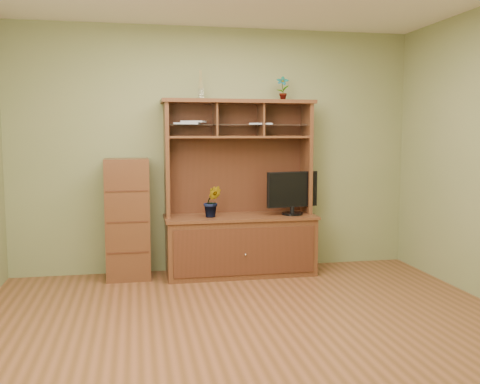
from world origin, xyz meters
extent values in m
cube|color=brown|center=(0.00, 0.00, -0.01)|extent=(4.50, 4.00, 0.02)
cube|color=olive|center=(0.00, 2.01, 1.35)|extent=(4.50, 0.02, 2.70)
cube|color=olive|center=(0.00, -2.01, 1.35)|extent=(4.50, 0.02, 2.70)
cube|color=#4A2715|center=(0.22, 1.71, 0.31)|extent=(1.60, 0.55, 0.62)
cube|color=#391E0F|center=(0.22, 1.42, 0.31)|extent=(1.50, 0.01, 0.50)
sphere|color=silver|center=(0.22, 1.41, 0.28)|extent=(0.02, 0.02, 0.02)
cube|color=#4A2715|center=(0.22, 1.71, 0.64)|extent=(1.64, 0.59, 0.03)
cube|color=#4A2715|center=(-0.56, 1.80, 1.27)|extent=(0.04, 0.35, 1.25)
cube|color=#4A2715|center=(1.00, 1.80, 1.27)|extent=(0.04, 0.35, 1.25)
cube|color=#391E0F|center=(0.22, 1.97, 1.27)|extent=(1.52, 0.02, 1.25)
cube|color=#4A2715|center=(0.22, 1.80, 1.88)|extent=(1.66, 0.40, 0.04)
cube|color=#4A2715|center=(0.22, 1.80, 1.50)|extent=(1.52, 0.32, 0.02)
cube|color=#4A2715|center=(-0.04, 1.80, 1.69)|extent=(0.02, 0.31, 0.35)
cube|color=#4A2715|center=(0.47, 1.80, 1.69)|extent=(0.02, 0.31, 0.35)
cube|color=silver|center=(0.22, 1.79, 1.63)|extent=(1.50, 0.27, 0.01)
cylinder|color=black|center=(0.79, 1.65, 0.66)|extent=(0.23, 0.23, 0.02)
cylinder|color=black|center=(0.79, 1.65, 0.71)|extent=(0.05, 0.05, 0.07)
cube|color=black|center=(0.79, 1.65, 0.93)|extent=(0.60, 0.16, 0.39)
imported|color=#20501B|center=(-0.10, 1.65, 0.82)|extent=(0.20, 0.17, 0.34)
imported|color=#2F6523|center=(0.71, 1.80, 2.03)|extent=(0.16, 0.13, 0.27)
cylinder|color=silver|center=(-0.19, 1.80, 1.96)|extent=(0.06, 0.06, 0.11)
cylinder|color=#98854C|center=(-0.19, 1.80, 2.11)|extent=(0.04, 0.04, 0.20)
cube|color=#ADADB2|center=(-0.34, 1.80, 1.64)|extent=(0.30, 0.25, 0.02)
cube|color=#ADADB2|center=(-0.27, 1.80, 1.66)|extent=(0.29, 0.26, 0.02)
cube|color=#ADADB2|center=(0.47, 1.80, 1.64)|extent=(0.30, 0.26, 0.02)
cube|color=#4A2715|center=(-0.98, 1.77, 0.64)|extent=(0.46, 0.41, 1.28)
cube|color=#391E0F|center=(-0.98, 1.57, 0.32)|extent=(0.42, 0.01, 0.02)
cube|color=#391E0F|center=(-0.98, 1.57, 0.64)|extent=(0.42, 0.01, 0.01)
cube|color=#391E0F|center=(-0.98, 1.57, 0.96)|extent=(0.42, 0.01, 0.01)
camera|label=1|loc=(-0.89, -3.94, 1.53)|focal=40.00mm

